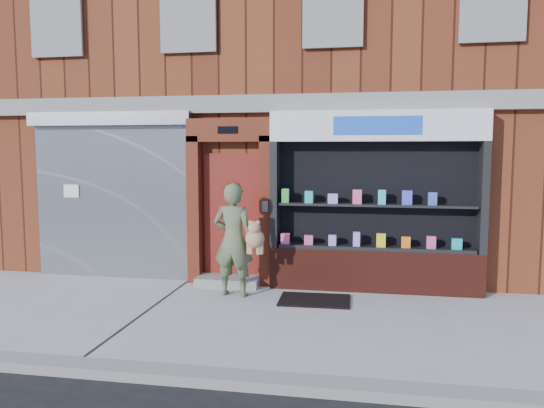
# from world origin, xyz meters

# --- Properties ---
(ground) EXTENTS (80.00, 80.00, 0.00)m
(ground) POSITION_xyz_m (0.00, 0.00, 0.00)
(ground) COLOR #9E9E99
(ground) RESTS_ON ground
(curb) EXTENTS (60.00, 0.30, 0.12)m
(curb) POSITION_xyz_m (0.00, -2.15, 0.06)
(curb) COLOR gray
(curb) RESTS_ON ground
(building) EXTENTS (12.00, 8.16, 8.00)m
(building) POSITION_xyz_m (-0.00, 5.99, 4.00)
(building) COLOR #602716
(building) RESTS_ON ground
(shutter_bay) EXTENTS (3.10, 0.30, 3.04)m
(shutter_bay) POSITION_xyz_m (-3.00, 1.93, 1.72)
(shutter_bay) COLOR gray
(shutter_bay) RESTS_ON ground
(red_door_bay) EXTENTS (1.52, 0.58, 2.90)m
(red_door_bay) POSITION_xyz_m (-0.75, 1.86, 1.46)
(red_door_bay) COLOR #4A180C
(red_door_bay) RESTS_ON ground
(pharmacy_bay) EXTENTS (3.50, 0.41, 3.00)m
(pharmacy_bay) POSITION_xyz_m (1.75, 1.81, 1.37)
(pharmacy_bay) COLOR #531D13
(pharmacy_bay) RESTS_ON ground
(woman) EXTENTS (0.88, 0.49, 1.83)m
(woman) POSITION_xyz_m (-0.48, 1.08, 0.92)
(woman) COLOR #576442
(woman) RESTS_ON ground
(doormat) EXTENTS (1.12, 0.80, 0.03)m
(doormat) POSITION_xyz_m (0.83, 0.99, 0.01)
(doormat) COLOR black
(doormat) RESTS_ON ground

